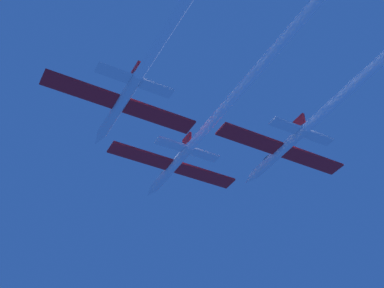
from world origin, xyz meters
TOP-DOWN VIEW (x-y plane):
  - jet_lead at (0.67, -12.66)m, footprint 15.07×44.49m

SIDE VIEW (x-z plane):
  - jet_lead at x=0.67m, z-range -1.13..1.37m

